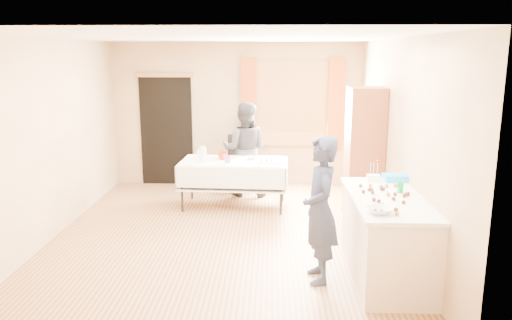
{
  "coord_description": "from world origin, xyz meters",
  "views": [
    {
      "loc": [
        0.63,
        -6.3,
        2.42
      ],
      "look_at": [
        0.43,
        0.0,
        1.05
      ],
      "focal_mm": 35.0,
      "sensor_mm": 36.0,
      "label": 1
    }
  ],
  "objects_px": {
    "cabinet": "(364,154)",
    "party_table": "(234,179)",
    "woman": "(245,149)",
    "counter": "(387,237)",
    "girl": "(320,210)",
    "chair": "(240,174)"
  },
  "relations": [
    {
      "from": "cabinet",
      "to": "party_table",
      "type": "xyz_separation_m",
      "value": [
        -1.95,
        0.46,
        -0.52
      ]
    },
    {
      "from": "cabinet",
      "to": "woman",
      "type": "relative_size",
      "value": 1.21
    },
    {
      "from": "cabinet",
      "to": "woman",
      "type": "xyz_separation_m",
      "value": [
        -1.81,
        1.12,
        -0.17
      ]
    },
    {
      "from": "counter",
      "to": "girl",
      "type": "height_order",
      "value": "girl"
    },
    {
      "from": "counter",
      "to": "girl",
      "type": "bearing_deg",
      "value": -172.0
    },
    {
      "from": "woman",
      "to": "counter",
      "type": "bearing_deg",
      "value": 123.48
    },
    {
      "from": "party_table",
      "to": "counter",
      "type": "bearing_deg",
      "value": -50.24
    },
    {
      "from": "girl",
      "to": "counter",
      "type": "bearing_deg",
      "value": 91.99
    },
    {
      "from": "party_table",
      "to": "woman",
      "type": "relative_size",
      "value": 1.08
    },
    {
      "from": "party_table",
      "to": "woman",
      "type": "height_order",
      "value": "woman"
    },
    {
      "from": "party_table",
      "to": "woman",
      "type": "xyz_separation_m",
      "value": [
        0.14,
        0.67,
        0.36
      ]
    },
    {
      "from": "cabinet",
      "to": "woman",
      "type": "distance_m",
      "value": 2.14
    },
    {
      "from": "chair",
      "to": "woman",
      "type": "relative_size",
      "value": 0.62
    },
    {
      "from": "girl",
      "to": "cabinet",
      "type": "bearing_deg",
      "value": 152.65
    },
    {
      "from": "chair",
      "to": "girl",
      "type": "height_order",
      "value": "girl"
    },
    {
      "from": "counter",
      "to": "chair",
      "type": "distance_m",
      "value": 3.91
    },
    {
      "from": "girl",
      "to": "woman",
      "type": "distance_m",
      "value": 3.41
    },
    {
      "from": "counter",
      "to": "girl",
      "type": "xyz_separation_m",
      "value": [
        -0.74,
        -0.1,
        0.34
      ]
    },
    {
      "from": "counter",
      "to": "chair",
      "type": "bearing_deg",
      "value": 117.6
    },
    {
      "from": "cabinet",
      "to": "girl",
      "type": "distance_m",
      "value": 2.31
    },
    {
      "from": "chair",
      "to": "counter",
      "type": "bearing_deg",
      "value": -71.23
    },
    {
      "from": "woman",
      "to": "girl",
      "type": "bearing_deg",
      "value": 111.65
    }
  ]
}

